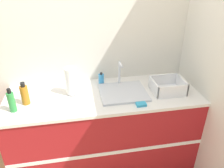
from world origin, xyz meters
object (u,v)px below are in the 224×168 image
paper_towel_roll (71,81)px  bottle_green (12,101)px  dish_rack (167,87)px  bottle_amber (25,95)px  sink (123,91)px  soap_dispenser (101,79)px

paper_towel_roll → bottle_green: 0.54m
dish_rack → paper_towel_roll: bearing=172.8°
paper_towel_roll → bottle_amber: bearing=-166.7°
sink → soap_dispenser: 0.30m
dish_rack → bottle_green: bottle_green is taller
sink → bottle_amber: sink is taller
dish_rack → bottle_green: bearing=-176.7°
bottle_amber → dish_rack: bearing=-0.8°
soap_dispenser → bottle_green: bearing=-155.8°
sink → bottle_amber: (-0.90, -0.03, 0.08)m
soap_dispenser → dish_rack: bearing=-24.4°
paper_towel_roll → bottle_amber: (-0.42, -0.10, -0.04)m
dish_rack → bottle_amber: 1.34m
sink → bottle_green: size_ratio=2.08×
sink → bottle_green: (-0.99, -0.13, 0.08)m
sink → bottle_amber: 0.90m
bottle_green → bottle_amber: (0.09, 0.10, -0.00)m
dish_rack → bottle_amber: bottle_amber is taller
dish_rack → soap_dispenser: bearing=155.6°
paper_towel_roll → bottle_green: (-0.50, -0.20, -0.04)m
paper_towel_roll → soap_dispenser: 0.36m
paper_towel_roll → dish_rack: (0.92, -0.12, -0.09)m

